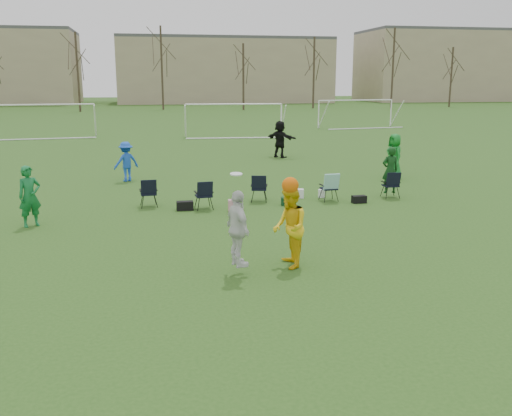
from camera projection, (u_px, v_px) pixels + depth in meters
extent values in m
plane|color=#295119|center=(278.00, 285.00, 12.09)|extent=(260.00, 260.00, 0.00)
imported|color=#136E33|center=(30.00, 196.00, 16.72)|extent=(0.79, 0.70, 1.81)
imported|color=blue|center=(126.00, 162.00, 24.16)|extent=(1.25, 1.05, 1.69)
imported|color=#167D28|center=(394.00, 156.00, 24.72)|extent=(0.74, 1.03, 1.96)
imported|color=black|center=(280.00, 139.00, 31.48)|extent=(1.66, 1.83, 2.03)
imported|color=white|center=(238.00, 229.00, 12.43)|extent=(0.66, 1.07, 1.70)
imported|color=yellow|center=(290.00, 227.00, 13.06)|extent=(0.76, 0.95, 1.90)
sphere|color=#E4600C|center=(290.00, 185.00, 12.84)|extent=(0.38, 0.38, 0.38)
cylinder|color=white|center=(236.00, 174.00, 12.24)|extent=(0.27, 0.27, 0.05)
imported|color=#103C14|center=(390.00, 170.00, 20.89)|extent=(0.62, 0.41, 1.70)
cube|color=black|center=(185.00, 206.00, 18.95)|extent=(0.55, 0.30, 0.30)
cube|color=pink|center=(234.00, 206.00, 18.73)|extent=(0.35, 0.22, 0.40)
cube|color=#0E3517|center=(288.00, 201.00, 19.70)|extent=(0.48, 0.34, 0.28)
cube|color=white|center=(298.00, 193.00, 20.92)|extent=(0.47, 0.37, 0.32)
cylinder|color=white|center=(322.00, 193.00, 20.99)|extent=(0.26, 0.26, 0.30)
cube|color=black|center=(359.00, 199.00, 20.06)|extent=(0.51, 0.29, 0.26)
cube|color=black|center=(149.00, 193.00, 19.42)|extent=(0.64, 0.64, 0.96)
cube|color=black|center=(204.00, 195.00, 19.08)|extent=(0.66, 0.66, 0.96)
cube|color=black|center=(259.00, 188.00, 20.28)|extent=(0.72, 0.72, 0.96)
cube|color=black|center=(329.00, 187.00, 20.35)|extent=(0.64, 0.64, 0.96)
cube|color=black|center=(391.00, 185.00, 20.91)|extent=(0.62, 0.62, 0.96)
cylinder|color=white|center=(95.00, 120.00, 43.50)|extent=(0.12, 0.12, 2.40)
cylinder|color=white|center=(43.00, 105.00, 42.25)|extent=(7.28, 0.76, 0.12)
cylinder|color=white|center=(185.00, 121.00, 42.77)|extent=(0.12, 0.12, 2.40)
cylinder|color=white|center=(281.00, 120.00, 43.63)|extent=(0.12, 0.12, 2.40)
cylinder|color=white|center=(234.00, 104.00, 42.93)|extent=(7.29, 0.63, 0.12)
cylinder|color=white|center=(319.00, 115.00, 50.01)|extent=(0.12, 0.12, 2.40)
cylinder|color=white|center=(391.00, 113.00, 52.32)|extent=(0.12, 0.12, 2.40)
cylinder|color=white|center=(356.00, 100.00, 50.90)|extent=(7.25, 1.13, 0.12)
cylinder|color=#382B21|center=(78.00, 72.00, 74.50)|extent=(0.28, 0.28, 10.20)
cylinder|color=#382B21|center=(162.00, 68.00, 79.28)|extent=(0.28, 0.28, 11.40)
cylinder|color=#382B21|center=(243.00, 77.00, 78.71)|extent=(0.28, 0.28, 9.00)
cylinder|color=#382B21|center=(314.00, 73.00, 83.48)|extent=(0.28, 0.28, 10.20)
cylinder|color=#382B21|center=(393.00, 69.00, 82.52)|extent=(0.28, 0.28, 11.40)
cylinder|color=#382B21|center=(451.00, 77.00, 87.69)|extent=(0.28, 0.28, 9.00)
cube|color=tan|center=(224.00, 72.00, 105.00)|extent=(38.00, 16.00, 11.00)
cube|color=tan|center=(439.00, 67.00, 112.75)|extent=(30.00, 16.00, 13.00)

